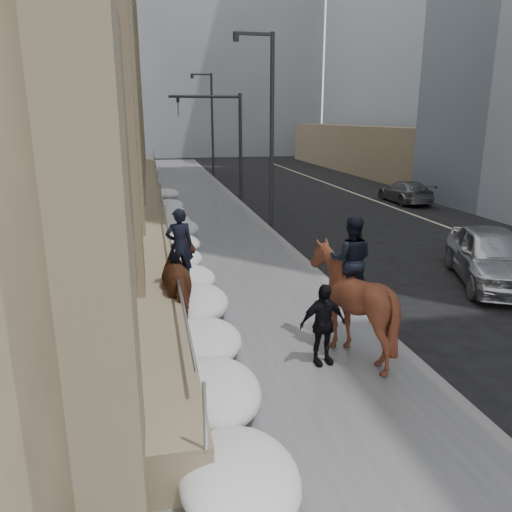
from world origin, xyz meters
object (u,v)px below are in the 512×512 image
(car_silver, at_px, (492,256))
(car_grey, at_px, (405,192))
(pedestrian, at_px, (323,324))
(mounted_horse_left, at_px, (184,277))
(mounted_horse_right, at_px, (350,297))

(car_silver, xyz_separation_m, car_grey, (4.56, 13.65, -0.21))
(pedestrian, relative_size, car_grey, 0.38)
(car_silver, bearing_deg, pedestrian, -127.83)
(mounted_horse_left, relative_size, car_grey, 0.61)
(mounted_horse_right, relative_size, pedestrian, 1.72)
(mounted_horse_right, distance_m, car_silver, 6.85)
(mounted_horse_left, height_order, pedestrian, mounted_horse_left)
(car_grey, bearing_deg, mounted_horse_left, 48.76)
(car_silver, bearing_deg, car_grey, 92.98)
(mounted_horse_right, bearing_deg, mounted_horse_left, -16.01)
(mounted_horse_left, distance_m, car_grey, 19.99)
(mounted_horse_left, relative_size, pedestrian, 1.63)
(car_silver, relative_size, car_grey, 1.14)
(pedestrian, xyz_separation_m, car_silver, (6.52, 3.88, -0.10))
(car_silver, bearing_deg, mounted_horse_right, -127.37)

